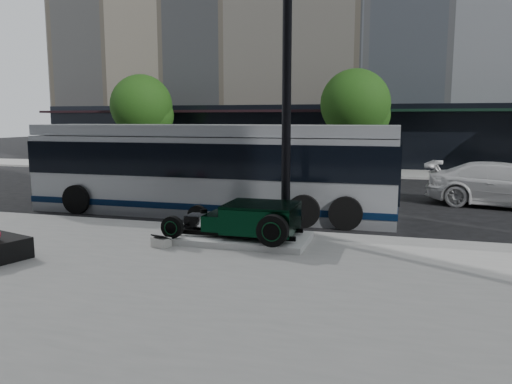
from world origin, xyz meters
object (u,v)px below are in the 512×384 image
(hot_rod, at_px, (253,219))
(transit_bus, at_px, (210,169))
(lamppost, at_px, (287,95))
(white_sedan, at_px, (507,185))

(hot_rod, relative_size, transit_bus, 0.27)
(hot_rod, bearing_deg, lamppost, 63.27)
(hot_rod, xyz_separation_m, lamppost, (0.57, 1.13, 3.01))
(lamppost, relative_size, transit_bus, 0.64)
(hot_rod, distance_m, lamppost, 3.26)
(hot_rod, height_order, transit_bus, transit_bus)
(lamppost, bearing_deg, white_sedan, 45.65)
(lamppost, xyz_separation_m, white_sedan, (6.54, 6.69, -2.92))
(hot_rod, relative_size, white_sedan, 0.59)
(lamppost, height_order, white_sedan, lamppost)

